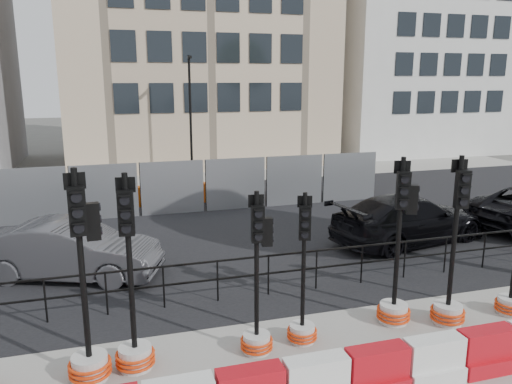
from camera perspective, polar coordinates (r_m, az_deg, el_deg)
name	(u,v)px	position (r m, az deg, el deg)	size (l,w,h in m)	color
ground	(286,319)	(10.87, 3.42, -14.25)	(120.00, 120.00, 0.00)	#51514C
road	(216,226)	(17.15, -4.56, -3.89)	(40.00, 14.00, 0.03)	black
sidewalk_far	(179,177)	(25.78, -8.74, 1.68)	(40.00, 4.00, 0.02)	gray
building_cream	(194,8)	(31.78, -7.12, 20.11)	(15.00, 10.06, 18.00)	beige
building_white	(412,32)	(37.26, 17.45, 17.02)	(12.00, 9.06, 16.00)	silver
kerb_railing	(268,268)	(11.62, 1.43, -8.66)	(18.00, 0.04, 1.00)	black
heras_fencing	(189,190)	(19.48, -7.67, 0.20)	(14.33, 1.72, 2.00)	gray
lamp_post_far	(191,115)	(24.43, -7.49, 8.72)	(0.12, 0.56, 6.00)	black
barrier_row	(347,378)	(8.47, 10.32, -20.16)	(16.75, 0.50, 0.80)	red
traffic_signal_b	(88,333)	(8.96, -18.65, -15.00)	(0.71, 0.71, 3.62)	silver
traffic_signal_c	(134,331)	(9.11, -13.80, -15.21)	(0.69, 0.69, 3.48)	silver
traffic_signal_d	(257,316)	(9.34, 0.15, -14.02)	(0.60, 0.60, 3.06)	silver
traffic_signal_e	(303,313)	(9.76, 5.34, -13.60)	(0.58, 0.58, 2.95)	silver
traffic_signal_f	(396,286)	(10.72, 15.70, -10.26)	(0.69, 0.69, 3.48)	silver
traffic_signal_g	(450,291)	(11.07, 21.28, -10.50)	(0.69, 0.69, 3.51)	silver
car_b	(71,250)	(13.45, -20.43, -6.26)	(4.70, 3.06, 1.46)	#414145
car_c	(409,219)	(15.96, 17.05, -2.99)	(5.44, 3.08, 1.49)	black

